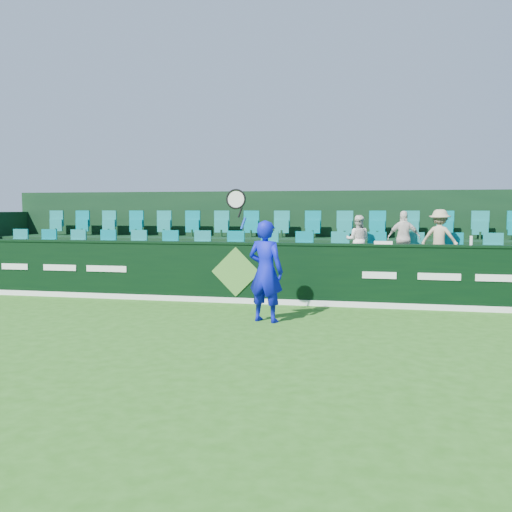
% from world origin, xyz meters
% --- Properties ---
extents(ground, '(60.00, 60.00, 0.00)m').
position_xyz_m(ground, '(0.00, 0.00, 0.00)').
color(ground, '#286317').
rests_on(ground, ground).
extents(sponsor_hoarding, '(16.00, 0.25, 1.35)m').
position_xyz_m(sponsor_hoarding, '(0.00, 4.00, 0.67)').
color(sponsor_hoarding, black).
rests_on(sponsor_hoarding, ground).
extents(stand_tier_front, '(16.00, 2.00, 0.80)m').
position_xyz_m(stand_tier_front, '(0.00, 5.10, 0.40)').
color(stand_tier_front, black).
rests_on(stand_tier_front, ground).
extents(stand_tier_back, '(16.00, 1.80, 1.30)m').
position_xyz_m(stand_tier_back, '(0.00, 7.00, 0.65)').
color(stand_tier_back, black).
rests_on(stand_tier_back, ground).
extents(stand_rear, '(16.00, 4.10, 2.60)m').
position_xyz_m(stand_rear, '(0.00, 7.44, 1.22)').
color(stand_rear, black).
rests_on(stand_rear, ground).
extents(seat_row_front, '(13.50, 0.50, 0.60)m').
position_xyz_m(seat_row_front, '(0.00, 5.50, 1.10)').
color(seat_row_front, '#167B78').
rests_on(seat_row_front, stand_tier_front).
extents(seat_row_back, '(13.50, 0.50, 0.60)m').
position_xyz_m(seat_row_back, '(0.00, 7.30, 1.60)').
color(seat_row_back, '#167B78').
rests_on(seat_row_back, stand_tier_back).
extents(tennis_player, '(1.17, 0.62, 2.50)m').
position_xyz_m(tennis_player, '(1.04, 2.01, 0.95)').
color(tennis_player, '#0B12C0').
rests_on(tennis_player, ground).
extents(spectator_left, '(0.58, 0.47, 1.14)m').
position_xyz_m(spectator_left, '(2.60, 5.12, 1.37)').
color(spectator_left, white).
rests_on(spectator_left, stand_tier_front).
extents(spectator_middle, '(0.73, 0.31, 1.24)m').
position_xyz_m(spectator_middle, '(3.64, 5.12, 1.42)').
color(spectator_middle, white).
rests_on(spectator_middle, stand_tier_front).
extents(spectator_right, '(0.91, 0.65, 1.28)m').
position_xyz_m(spectator_right, '(4.41, 5.12, 1.44)').
color(spectator_right, tan).
rests_on(spectator_right, stand_tier_front).
extents(towel, '(0.38, 0.24, 0.06)m').
position_xyz_m(towel, '(3.17, 4.00, 1.38)').
color(towel, white).
rests_on(towel, sponsor_hoarding).
extents(drinks_bottle, '(0.06, 0.06, 0.19)m').
position_xyz_m(drinks_bottle, '(4.92, 4.00, 1.44)').
color(drinks_bottle, white).
rests_on(drinks_bottle, sponsor_hoarding).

